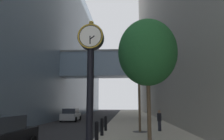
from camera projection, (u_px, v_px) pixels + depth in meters
The scene contains 12 objects.
ground_plane at pixel (111, 121), 27.78m from camera, with size 110.00×110.00×0.00m, color #262628.
sidewalk_right at pixel (136, 119), 30.52m from camera, with size 6.62×80.00×0.14m, color #ADA593.
building_block_left at pixel (39, 35), 33.55m from camera, with size 23.26×80.00×25.95m.
street_clock at pixel (90, 86), 6.67m from camera, with size 0.84×0.55×4.80m.
bollard_third at pixel (88, 139), 9.22m from camera, with size 0.23×0.23×1.15m.
bollard_fourth at pixel (97, 131), 11.74m from camera, with size 0.23×0.23×1.15m.
bollard_fifth at pixel (102, 126), 14.26m from camera, with size 0.23×0.23×1.15m.
bollard_sixth at pixel (106, 123), 16.78m from camera, with size 0.23×0.23×1.15m.
street_tree_near at pixel (147, 53), 9.79m from camera, with size 2.69×2.69×5.98m.
street_tree_mid_near at pixel (139, 68), 16.78m from camera, with size 1.83×1.83×5.98m.
pedestrian_walking at pixel (159, 120), 16.64m from camera, with size 0.48×0.48×1.59m.
car_silver_near at pixel (71, 115), 27.65m from camera, with size 2.14×4.07×1.63m.
Camera 1 is at (2.05, -1.41, 2.23)m, focal length 34.12 mm.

